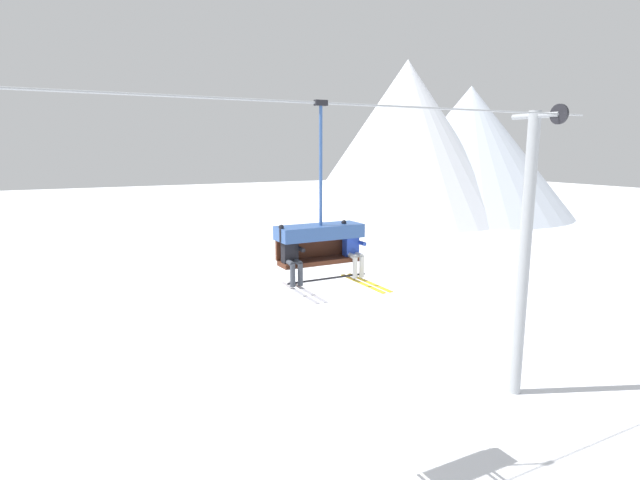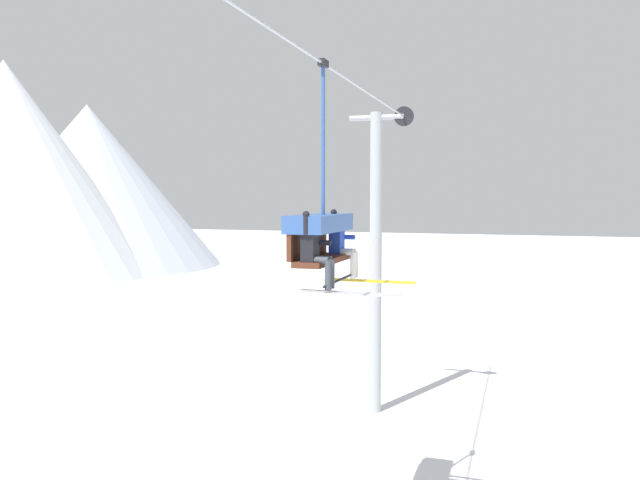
# 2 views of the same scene
# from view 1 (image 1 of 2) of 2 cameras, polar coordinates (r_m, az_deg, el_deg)

# --- Properties ---
(ground_plane) EXTENTS (200.00, 200.00, 0.00)m
(ground_plane) POSITION_cam_1_polar(r_m,az_deg,el_deg) (13.40, -8.37, -25.11)
(ground_plane) COLOR white
(mountain_peak_west) EXTENTS (23.69, 23.69, 17.41)m
(mountain_peak_west) POSITION_cam_1_polar(r_m,az_deg,el_deg) (58.10, 9.77, 11.18)
(mountain_peak_west) COLOR white
(mountain_peak_west) RESTS_ON ground_plane
(mountain_peak_central) EXTENTS (23.96, 23.96, 14.88)m
(mountain_peak_central) POSITION_cam_1_polar(r_m,az_deg,el_deg) (62.02, 16.59, 9.68)
(mountain_peak_central) COLOR silver
(mountain_peak_central) RESTS_ON ground_plane
(lift_tower_far) EXTENTS (0.36, 1.88, 8.98)m
(lift_tower_far) POSITION_cam_1_polar(r_m,az_deg,el_deg) (16.52, 22.41, -1.21)
(lift_tower_far) COLOR #9EA3A8
(lift_tower_far) RESTS_ON ground_plane
(lift_cable) EXTENTS (19.19, 0.05, 0.05)m
(lift_cable) POSITION_cam_1_polar(r_m,az_deg,el_deg) (10.38, -5.57, 15.58)
(lift_cable) COLOR #9EA3A8
(chairlift_chair) EXTENTS (1.94, 0.74, 3.81)m
(chairlift_chair) POSITION_cam_1_polar(r_m,az_deg,el_deg) (11.03, -0.09, 0.44)
(chairlift_chair) COLOR #512819
(skier_black) EXTENTS (0.48, 1.70, 1.34)m
(skier_black) POSITION_cam_1_polar(r_m,az_deg,el_deg) (10.58, -3.23, -1.74)
(skier_black) COLOR black
(skier_blue) EXTENTS (0.48, 1.70, 1.34)m
(skier_blue) POSITION_cam_1_polar(r_m,az_deg,el_deg) (11.28, 3.83, -0.99)
(skier_blue) COLOR #2847B7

